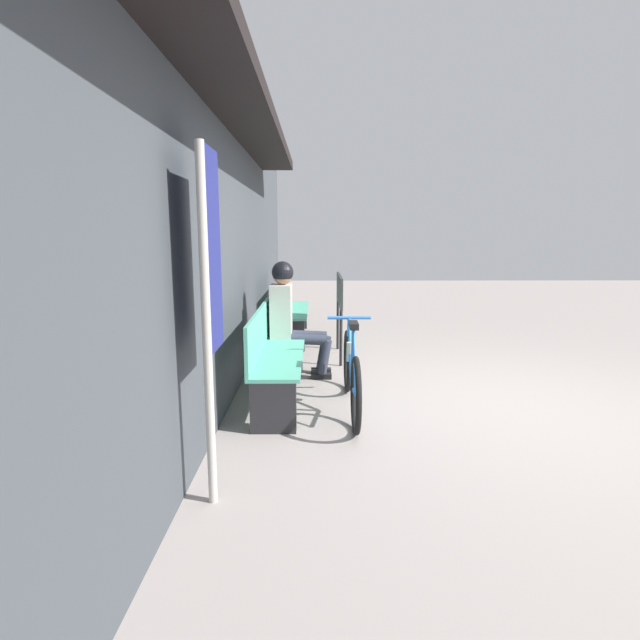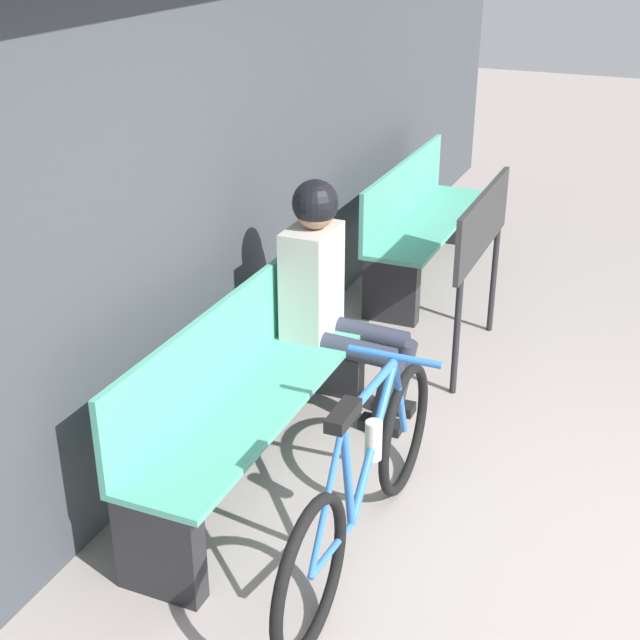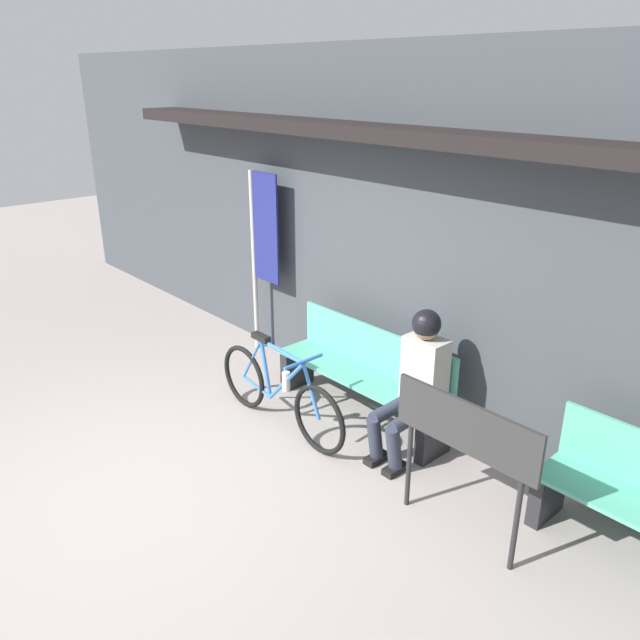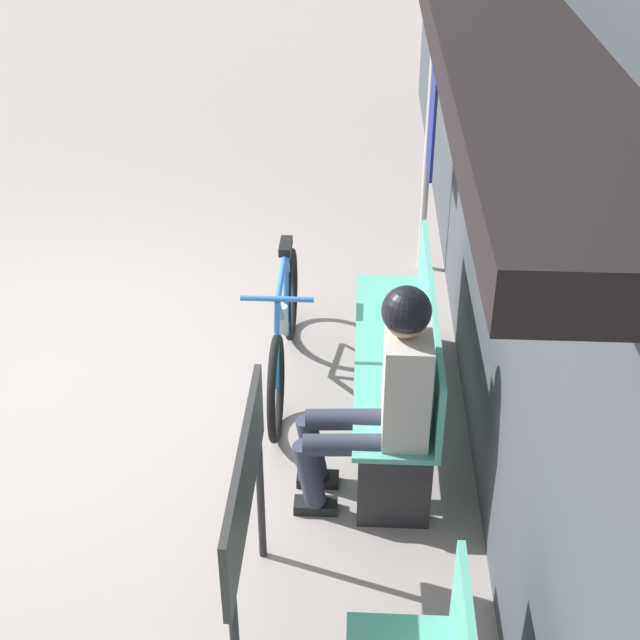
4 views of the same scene
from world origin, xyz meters
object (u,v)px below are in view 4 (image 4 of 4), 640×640
(banner_pole, at_px, (432,108))
(signboard, at_px, (245,493))
(park_bench_near, at_px, (403,359))
(bicycle, at_px, (284,332))
(person_seated, at_px, (385,387))

(banner_pole, distance_m, signboard, 3.43)
(park_bench_near, bearing_deg, bicycle, -116.51)
(person_seated, height_order, banner_pole, banner_pole)
(bicycle, height_order, signboard, signboard)
(bicycle, bearing_deg, banner_pole, 146.91)
(park_bench_near, bearing_deg, banner_pole, 173.21)
(park_bench_near, relative_size, person_seated, 1.46)
(bicycle, relative_size, signboard, 1.54)
(park_bench_near, xyz_separation_m, signboard, (1.54, -0.68, 0.38))
(park_bench_near, distance_m, signboard, 1.73)
(bicycle, bearing_deg, signboard, 0.53)
(banner_pole, bearing_deg, person_seated, -7.57)
(bicycle, xyz_separation_m, signboard, (1.89, 0.02, 0.44))
(park_bench_near, distance_m, banner_pole, 1.95)
(person_seated, bearing_deg, signboard, -33.52)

